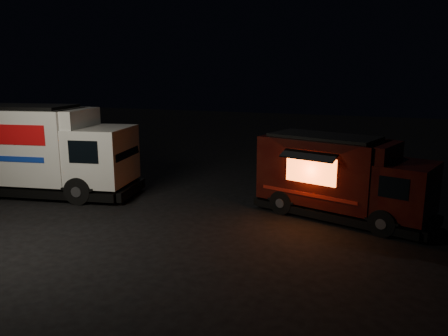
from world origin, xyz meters
The scene contains 3 objects.
ground centered at (0.00, 0.00, 0.00)m, with size 80.00×80.00×0.00m, color black.
white_truck centered at (-5.42, 1.73, 1.76)m, with size 7.78×2.65×3.53m, color silver, non-canonical shape.
red_truck centered at (6.20, 3.01, 1.36)m, with size 5.86×2.15×2.73m, color #3A110A, non-canonical shape.
Camera 1 is at (7.61, -11.51, 4.75)m, focal length 35.00 mm.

